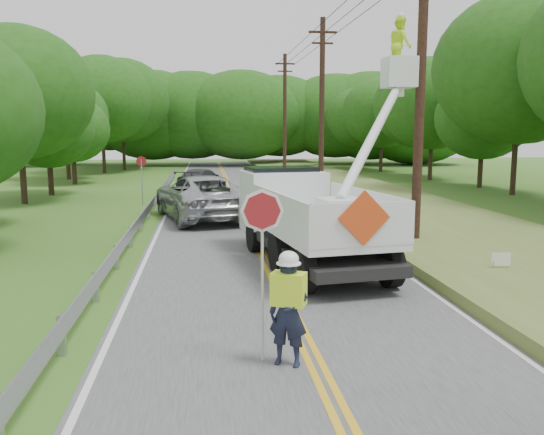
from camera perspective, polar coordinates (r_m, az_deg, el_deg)
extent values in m
plane|color=#3E5D1B|center=(9.28, 4.54, -14.82)|extent=(140.00, 140.00, 0.00)
cube|color=#474749|center=(22.71, -2.39, -0.72)|extent=(7.20, 96.00, 0.02)
cube|color=gold|center=(22.70, -2.64, -0.69)|extent=(0.12, 96.00, 0.00)
cube|color=gold|center=(22.71, -2.14, -0.68)|extent=(0.12, 96.00, 0.00)
cube|color=silver|center=(22.71, -11.10, -0.84)|extent=(0.12, 96.00, 0.00)
cube|color=silver|center=(23.22, 6.13, -0.52)|extent=(0.12, 96.00, 0.00)
cube|color=#9FA1A7|center=(10.20, -20.33, -11.02)|extent=(0.12, 0.14, 0.70)
cube|color=#9FA1A7|center=(13.01, -17.27, -6.65)|extent=(0.12, 0.14, 0.70)
cube|color=#9FA1A7|center=(15.88, -15.33, -3.83)|extent=(0.12, 0.14, 0.70)
cube|color=#9FA1A7|center=(18.80, -14.00, -1.88)|extent=(0.12, 0.14, 0.70)
cube|color=#9FA1A7|center=(21.73, -13.03, -0.45)|extent=(0.12, 0.14, 0.70)
cube|color=#9FA1A7|center=(24.69, -12.29, 0.63)|extent=(0.12, 0.14, 0.70)
cube|color=#9FA1A7|center=(27.65, -11.71, 1.49)|extent=(0.12, 0.14, 0.70)
cube|color=#9FA1A7|center=(30.62, -11.24, 2.18)|extent=(0.12, 0.14, 0.70)
cube|color=#9FA1A7|center=(33.59, -10.85, 2.74)|extent=(0.12, 0.14, 0.70)
cube|color=#9FA1A7|center=(36.57, -10.53, 3.22)|extent=(0.12, 0.14, 0.70)
cube|color=#9FA1A7|center=(39.56, -10.26, 3.62)|extent=(0.12, 0.14, 0.70)
cube|color=#9FA1A7|center=(42.54, -10.02, 3.97)|extent=(0.12, 0.14, 0.70)
cube|color=#9FA1A7|center=(45.53, -9.81, 4.27)|extent=(0.12, 0.14, 0.70)
cube|color=#9FA1A7|center=(23.66, -12.29, 0.91)|extent=(0.05, 48.00, 0.34)
cylinder|color=black|center=(18.64, 14.67, 12.37)|extent=(0.30, 0.30, 10.00)
cylinder|color=black|center=(33.06, 5.01, 10.84)|extent=(0.30, 0.30, 10.00)
cube|color=black|center=(33.49, 5.11, 18.04)|extent=(1.60, 0.12, 0.12)
cube|color=black|center=(33.39, 5.09, 17.02)|extent=(1.20, 0.10, 0.10)
cylinder|color=black|center=(47.83, 1.29, 10.17)|extent=(0.30, 0.30, 10.00)
cube|color=black|center=(48.13, 1.31, 15.17)|extent=(1.60, 0.12, 0.12)
cube|color=black|center=(48.07, 1.31, 14.46)|extent=(1.20, 0.10, 0.10)
cylinder|color=black|center=(27.08, 6.57, 20.08)|extent=(0.03, 43.00, 0.03)
cylinder|color=black|center=(27.24, 8.09, 19.98)|extent=(0.03, 43.00, 0.03)
cylinder|color=black|center=(27.42, 9.60, 19.87)|extent=(0.03, 43.00, 0.03)
cube|color=#586D2F|center=(24.27, 14.56, -0.05)|extent=(7.00, 96.00, 0.30)
cylinder|color=#332319|center=(31.91, -23.72, 4.18)|extent=(0.32, 0.32, 3.27)
ellipsoid|color=#224D11|center=(31.90, -24.16, 11.35)|extent=(7.62, 7.62, 6.71)
cylinder|color=#332319|center=(35.71, -21.33, 3.92)|extent=(0.32, 0.32, 2.28)
ellipsoid|color=#224D11|center=(35.62, -21.58, 8.38)|extent=(5.32, 5.32, 4.68)
cylinder|color=#332319|center=(42.63, -19.23, 4.67)|extent=(0.32, 0.32, 2.24)
ellipsoid|color=#224D11|center=(42.55, -19.41, 8.34)|extent=(5.23, 5.23, 4.60)
cylinder|color=#332319|center=(47.22, -19.78, 5.32)|extent=(0.32, 0.32, 2.81)
ellipsoid|color=#224D11|center=(47.18, -20.00, 9.49)|extent=(6.56, 6.56, 5.77)
cylinder|color=#332319|center=(53.46, -16.53, 6.31)|extent=(0.32, 0.32, 3.78)
ellipsoid|color=#224D11|center=(53.50, -16.75, 11.25)|extent=(8.81, 8.81, 7.75)
cylinder|color=#332319|center=(57.26, -14.64, 6.56)|extent=(0.32, 0.32, 3.87)
ellipsoid|color=#224D11|center=(57.31, -14.83, 11.29)|extent=(9.03, 9.03, 7.95)
cylinder|color=#332319|center=(36.27, 23.14, 5.42)|extent=(0.32, 0.32, 4.23)
ellipsoid|color=#224D11|center=(36.41, 23.63, 13.56)|extent=(9.87, 9.87, 8.68)
cylinder|color=#332319|center=(40.29, 20.18, 4.73)|extent=(0.32, 0.32, 2.67)
ellipsoid|color=#224D11|center=(40.23, 20.42, 9.37)|extent=(6.24, 6.24, 5.49)
cylinder|color=#332319|center=(45.34, 15.62, 5.75)|extent=(0.32, 0.32, 3.38)
ellipsoid|color=#224D11|center=(45.35, 15.83, 10.96)|extent=(7.88, 7.88, 6.93)
cylinder|color=#332319|center=(48.03, 14.70, 5.93)|extent=(0.32, 0.32, 3.38)
ellipsoid|color=#224D11|center=(48.03, 14.89, 10.85)|extent=(7.88, 7.88, 6.93)
cylinder|color=#332319|center=(54.14, 10.88, 6.22)|extent=(0.32, 0.32, 3.18)
ellipsoid|color=#224D11|center=(54.12, 11.00, 10.33)|extent=(7.41, 7.41, 6.52)
cylinder|color=#332319|center=(57.78, 8.90, 6.29)|extent=(0.32, 0.32, 2.94)
ellipsoid|color=#224D11|center=(57.75, 8.98, 9.86)|extent=(6.87, 6.87, 6.04)
ellipsoid|color=#224D11|center=(66.49, -24.00, 9.43)|extent=(11.53, 8.65, 8.65)
ellipsoid|color=#224D11|center=(68.06, -20.10, 9.60)|extent=(12.01, 9.01, 9.01)
ellipsoid|color=#224D11|center=(66.47, -16.06, 9.83)|extent=(10.39, 7.79, 7.79)
ellipsoid|color=#224D11|center=(65.02, -11.93, 10.01)|extent=(13.14, 9.85, 9.85)
ellipsoid|color=#224D11|center=(64.53, -8.05, 10.12)|extent=(12.88, 9.66, 9.66)
ellipsoid|color=#224D11|center=(62.91, -3.04, 10.23)|extent=(12.92, 9.69, 9.69)
ellipsoid|color=#224D11|center=(66.74, 0.77, 10.15)|extent=(12.43, 9.32, 9.32)
ellipsoid|color=#224D11|center=(67.10, 6.42, 10.09)|extent=(12.87, 9.65, 9.65)
ellipsoid|color=#224D11|center=(67.24, 9.90, 10.01)|extent=(13.42, 10.07, 10.07)
ellipsoid|color=#224D11|center=(66.84, 14.32, 9.88)|extent=(14.62, 10.97, 10.97)
imported|color=#191E33|center=(9.03, 1.67, -9.53)|extent=(0.73, 0.63, 1.71)
cube|color=#BCE424|center=(8.92, 1.68, -7.17)|extent=(0.61, 0.51, 0.52)
ellipsoid|color=white|center=(8.80, 1.69, -4.19)|extent=(0.32, 0.32, 0.25)
cylinder|color=#B7B7B7|center=(9.11, -0.98, -7.14)|extent=(0.04, 0.04, 2.39)
cylinder|color=maroon|center=(8.85, -1.01, 0.68)|extent=(0.68, 0.05, 0.68)
cylinder|color=black|center=(12.98, 3.26, -5.44)|extent=(0.47, 1.07, 1.03)
cylinder|color=black|center=(13.80, 11.78, -4.77)|extent=(0.47, 1.07, 1.03)
cylinder|color=black|center=(14.98, 0.64, -3.53)|extent=(0.47, 1.07, 1.03)
cylinder|color=black|center=(15.70, 8.22, -3.06)|extent=(0.47, 1.07, 1.03)
cylinder|color=black|center=(17.53, -1.78, -1.75)|extent=(0.47, 1.07, 1.03)
cylinder|color=black|center=(18.15, 4.84, -1.42)|extent=(0.47, 1.07, 1.03)
cube|color=black|center=(15.59, 4.12, -2.79)|extent=(3.25, 7.14, 0.27)
cube|color=silver|center=(14.80, 5.11, -1.30)|extent=(3.18, 5.26, 0.24)
cube|color=silver|center=(14.34, 0.58, 0.59)|extent=(0.80, 4.90, 0.97)
cube|color=silver|center=(15.18, 9.44, 0.92)|extent=(0.80, 4.90, 0.97)
cube|color=silver|center=(12.47, 9.07, -0.72)|extent=(2.45, 0.43, 0.97)
cube|color=silver|center=(18.18, 1.11, 1.60)|extent=(2.69, 2.38, 1.93)
cube|color=black|center=(18.32, 0.92, 3.85)|extent=(2.33, 1.70, 0.81)
cube|color=silver|center=(13.62, 6.87, 0.11)|extent=(1.10, 1.10, 0.86)
cube|color=silver|center=(18.44, 12.64, 13.99)|extent=(0.91, 0.91, 0.91)
imported|color=#BCE424|center=(18.54, 12.72, 16.55)|extent=(0.62, 0.80, 1.65)
cube|color=#D64318|center=(12.38, 9.23, -0.04)|extent=(1.21, 0.22, 1.22)
imported|color=#B2B3B9|center=(24.29, -7.05, 2.07)|extent=(4.58, 7.23, 1.86)
imported|color=#313338|center=(36.07, -7.07, 3.79)|extent=(3.54, 5.11, 1.37)
cylinder|color=#9FA1A7|center=(29.41, -12.91, 3.46)|extent=(0.06, 0.06, 2.33)
cylinder|color=maroon|center=(29.34, -12.98, 5.51)|extent=(0.53, 0.03, 0.53)
cube|color=white|center=(15.41, 21.99, -3.91)|extent=(0.47, 0.09, 0.33)
cylinder|color=#9FA1A7|center=(15.38, 21.32, -4.96)|extent=(0.02, 0.02, 0.47)
cylinder|color=#9FA1A7|center=(15.56, 22.54, -4.88)|extent=(0.02, 0.02, 0.47)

